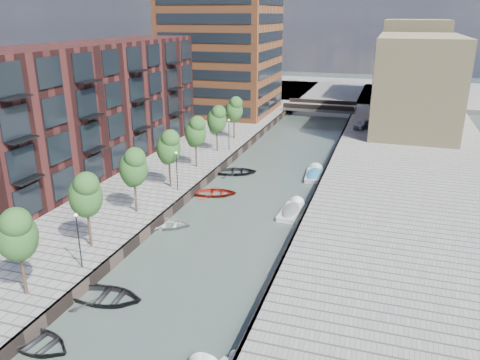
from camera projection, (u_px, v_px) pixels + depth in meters
The scene contains 29 objects.
water at pixel (282, 162), 60.17m from camera, with size 300.00×300.00×0.00m, color #38473F.
quay_left at pixel (48, 137), 70.36m from camera, with size 60.00×140.00×1.00m, color gray.
quay_right at pixel (414, 170), 55.41m from camera, with size 20.00×140.00×1.00m, color gray.
quay_wall_left at pixel (237, 154), 61.76m from camera, with size 0.25×140.00×1.00m, color #332823.
quay_wall_right at pixel (330, 163), 58.25m from camera, with size 0.25×140.00×1.00m, color #332823.
far_closure at pixel (337, 90), 113.87m from camera, with size 80.00×40.00×1.00m, color gray.
apartment_block at pixel (96, 105), 54.28m from camera, with size 8.00×38.00×14.00m, color black.
tower at pixel (222, 26), 82.16m from camera, with size 18.00×18.00×30.00m, color brown.
tan_block_near at pixel (416, 82), 72.65m from camera, with size 12.00×25.00×14.00m, color tan.
tan_block_far at pixel (412, 61), 95.66m from camera, with size 12.00×20.00×16.00m, color tan.
bridge at pixel (320, 107), 88.44m from camera, with size 13.00×6.00×1.30m.
tree_0 at pixel (16, 233), 28.53m from camera, with size 2.50×2.50×5.95m.
tree_1 at pixel (85, 194), 34.81m from camera, with size 2.50×2.50×5.95m.
tree_2 at pixel (133, 166), 41.10m from camera, with size 2.50×2.50×5.95m.
tree_3 at pixel (168, 146), 47.38m from camera, with size 2.50×2.50×5.95m.
tree_4 at pixel (195, 131), 53.66m from camera, with size 2.50×2.50×5.95m.
tree_5 at pixel (217, 119), 59.95m from camera, with size 2.50×2.50×5.95m.
tree_6 at pixel (234, 109), 66.23m from camera, with size 2.50×2.50×5.95m.
lamp_0 at pixel (78, 235), 32.34m from camera, with size 0.24×0.24×4.12m.
lamp_1 at pixel (177, 167), 46.71m from camera, with size 0.24×0.24×4.12m.
lamp_2 at pixel (229, 131), 61.07m from camera, with size 0.24×0.24×4.12m.
sloop_0 at pixel (106, 300), 31.01m from camera, with size 3.62×5.07×1.05m, color black.
sloop_1 at pixel (37, 346), 26.70m from camera, with size 3.24×4.54×0.94m, color black.
sloop_2 at pixel (215, 195), 49.14m from camera, with size 3.24×4.54×0.94m, color #A01D11.
sloop_3 at pixel (167, 227), 41.77m from camera, with size 3.09×4.33×0.90m, color beige.
sloop_4 at pixel (236, 174), 55.68m from camera, with size 3.58×5.01×1.04m, color black.
motorboat_3 at pixel (314, 174), 54.85m from camera, with size 2.18×5.28×1.72m.
motorboat_4 at pixel (292, 210), 44.77m from camera, with size 1.86×4.87×1.60m.
car at pixel (363, 124), 73.28m from camera, with size 1.60×3.98×1.35m, color #9B9C9F.
Camera 1 is at (12.39, -16.41, 17.89)m, focal length 35.00 mm.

